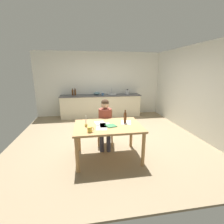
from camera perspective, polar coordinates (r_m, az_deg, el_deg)
The scene contains 24 objects.
ground_plane at distance 4.66m, azimuth -1.21°, elevation -9.28°, with size 5.20×5.20×0.04m, color #937F60.
wall_back at distance 6.87m, azimuth -4.38°, elevation 9.86°, with size 5.20×0.12×2.60m, color silver.
wall_right at distance 5.32m, azimuth 27.87°, elevation 6.82°, with size 0.12×5.20×2.60m, color silver.
kitchen_counter at distance 6.64m, azimuth -3.96°, elevation 2.29°, with size 3.23×0.64×0.90m.
dining_table at distance 3.41m, azimuth -1.43°, elevation -6.23°, with size 1.40×0.99×0.75m.
chair_at_table at distance 4.16m, azimuth -2.40°, elevation -4.80°, with size 0.45×0.45×0.87m.
person_seated at distance 3.95m, azimuth -2.43°, elevation -2.91°, with size 0.38×0.62×1.19m.
coffee_mug at distance 3.03m, azimuth -7.89°, elevation -6.14°, with size 0.13×0.09×0.10m.
candlestick at distance 3.33m, azimuth -9.25°, elevation -4.03°, with size 0.06×0.06×0.23m.
book_magazine at distance 3.31m, azimuth -0.37°, elevation -4.92°, with size 0.19×0.20×0.02m, color #39804C.
paper_letter at distance 3.51m, azimuth -4.20°, elevation -3.96°, with size 0.21×0.30×0.00m, color white.
paper_bill at distance 3.25m, azimuth -3.68°, elevation -5.53°, with size 0.21×0.30×0.00m, color white.
paper_envelope at distance 3.57m, azimuth 5.00°, elevation -3.65°, with size 0.21×0.30×0.00m, color white.
paper_receipt at distance 3.37m, azimuth -2.58°, elevation -4.71°, with size 0.21×0.30×0.00m, color white.
wine_bottle_on_table at distance 3.47m, azimuth 4.69°, elevation -2.03°, with size 0.06×0.06×0.29m.
sink_unit at distance 6.62m, azimuth 0.11°, elevation 6.44°, with size 0.36×0.36×0.24m.
bottle_oil at distance 6.60m, azimuth -13.86°, elevation 6.80°, with size 0.07×0.07×0.27m.
bottle_vinegar at distance 6.57m, azimuth -13.01°, elevation 6.88°, with size 0.07×0.07×0.29m.
mixing_bowl at distance 6.58m, azimuth -5.47°, elevation 6.65°, with size 0.26×0.26×0.12m, color #668C99.
stovetop_kettle at distance 6.74m, azimuth 5.51°, elevation 7.16°, with size 0.18×0.18×0.22m.
wine_glass_near_sink at distance 6.70m, azimuth -3.62°, elevation 7.24°, with size 0.07×0.07×0.15m.
wine_glass_by_kettle at distance 6.69m, azimuth -4.52°, elevation 7.22°, with size 0.07×0.07×0.15m.
wine_glass_back_left at distance 6.68m, azimuth -5.22°, elevation 7.20°, with size 0.07×0.07×0.15m.
teacup_on_counter at distance 6.41m, azimuth -3.34°, elevation 6.37°, with size 0.12×0.08×0.10m.
Camera 1 is at (-0.59, -4.22, 1.88)m, focal length 25.66 mm.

